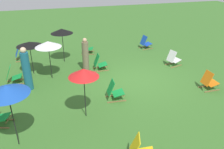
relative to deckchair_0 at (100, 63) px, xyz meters
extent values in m
plane|color=#386B28|center=(-1.71, -1.37, -0.37)|extent=(40.00, 40.00, 0.00)
cube|color=olive|center=(-0.22, -0.05, -0.35)|extent=(0.07, 0.76, 0.04)
cube|color=olive|center=(0.22, -0.06, -0.35)|extent=(0.07, 0.76, 0.04)
cube|color=#148C38|center=(-0.01, -0.15, -0.10)|extent=(0.50, 0.45, 0.13)
cube|color=#148C38|center=(0.01, 0.15, 0.18)|extent=(0.49, 0.27, 0.57)
cylinder|color=olive|center=(-0.01, -0.35, -0.17)|extent=(0.44, 0.05, 0.03)
cube|color=olive|center=(-3.13, 0.04, -0.35)|extent=(0.09, 0.76, 0.04)
cube|color=olive|center=(-2.69, 0.01, -0.35)|extent=(0.09, 0.76, 0.04)
cube|color=#148C38|center=(-2.92, -0.07, -0.10)|extent=(0.51, 0.47, 0.13)
cube|color=#148C38|center=(-2.90, 0.23, 0.18)|extent=(0.50, 0.28, 0.57)
cylinder|color=olive|center=(-2.93, -0.27, -0.17)|extent=(0.44, 0.06, 0.03)
cube|color=yellow|center=(-6.12, 0.46, 0.18)|extent=(0.53, 0.38, 0.57)
cube|color=olive|center=(-3.45, -4.09, -0.35)|extent=(0.04, 0.76, 0.04)
cube|color=olive|center=(-3.01, -4.08, -0.35)|extent=(0.04, 0.76, 0.04)
cube|color=orange|center=(-3.23, -4.18, -0.10)|extent=(0.48, 0.44, 0.13)
cube|color=orange|center=(-3.23, -3.88, 0.18)|extent=(0.48, 0.25, 0.57)
cylinder|color=olive|center=(-3.23, -4.38, -0.17)|extent=(0.44, 0.03, 0.03)
cube|color=olive|center=(-0.74, -3.95, -0.35)|extent=(0.21, 0.75, 0.04)
cube|color=olive|center=(-0.31, -3.84, -0.35)|extent=(0.21, 0.75, 0.04)
cube|color=white|center=(-0.50, -3.99, -0.10)|extent=(0.57, 0.53, 0.13)
cube|color=white|center=(-0.57, -3.70, 0.18)|extent=(0.52, 0.35, 0.57)
cylinder|color=olive|center=(-0.45, -4.19, -0.17)|extent=(0.43, 0.13, 0.03)
cube|color=olive|center=(-0.54, 4.01, -0.35)|extent=(0.04, 0.76, 0.04)
cube|color=olive|center=(-0.10, 4.01, -0.35)|extent=(0.04, 0.76, 0.04)
cube|color=#148C38|center=(-0.32, 3.91, -0.10)|extent=(0.48, 0.43, 0.13)
cube|color=#148C38|center=(-0.32, 4.21, 0.18)|extent=(0.48, 0.25, 0.57)
cylinder|color=olive|center=(-0.32, 3.71, -0.17)|extent=(0.44, 0.03, 0.03)
cube|color=olive|center=(2.14, -3.60, -0.35)|extent=(0.16, 0.76, 0.04)
cube|color=olive|center=(2.58, -3.53, -0.35)|extent=(0.16, 0.76, 0.04)
cube|color=#1947B7|center=(2.37, -3.66, -0.10)|extent=(0.54, 0.50, 0.13)
cube|color=#1947B7|center=(2.33, -3.37, 0.18)|extent=(0.51, 0.32, 0.57)
cylinder|color=olive|center=(2.41, -3.86, -0.17)|extent=(0.44, 0.10, 0.03)
cube|color=olive|center=(2.23, 3.84, -0.35)|extent=(0.12, 0.76, 0.04)
cube|color=olive|center=(2.66, 3.88, -0.35)|extent=(0.12, 0.76, 0.04)
cube|color=#1947B7|center=(2.46, 3.76, -0.10)|extent=(0.52, 0.48, 0.13)
cube|color=#1947B7|center=(2.42, 4.06, 0.18)|extent=(0.50, 0.30, 0.57)
cylinder|color=olive|center=(2.48, 3.56, -0.17)|extent=(0.44, 0.07, 0.03)
cube|color=olive|center=(-3.16, 4.15, -0.35)|extent=(0.26, 0.74, 0.04)
cube|color=#148C38|center=(-3.40, 4.12, -0.10)|extent=(0.59, 0.56, 0.13)
cylinder|color=olive|center=(-3.46, 3.93, -0.17)|extent=(0.43, 0.16, 0.03)
cube|color=olive|center=(2.28, 0.19, -0.35)|extent=(0.22, 0.75, 0.04)
cube|color=olive|center=(2.71, 0.08, -0.35)|extent=(0.22, 0.75, 0.04)
cube|color=#148C38|center=(2.47, 0.04, -0.10)|extent=(0.57, 0.54, 0.13)
cube|color=#148C38|center=(2.54, 0.33, 0.18)|extent=(0.53, 0.36, 0.57)
cylinder|color=olive|center=(2.42, -0.15, -0.17)|extent=(0.43, 0.13, 0.03)
cylinder|color=black|center=(-4.55, 3.56, 0.63)|extent=(0.03, 0.03, 1.99)
cone|color=#194CB2|center=(-4.55, 3.56, 1.51)|extent=(1.19, 1.19, 0.27)
cylinder|color=black|center=(-0.30, 2.37, 0.52)|extent=(0.03, 0.03, 1.78)
cone|color=white|center=(-0.30, 2.37, 1.30)|extent=(1.17, 1.17, 0.26)
cylinder|color=black|center=(0.42, 3.22, 0.44)|extent=(0.03, 0.03, 1.61)
cone|color=black|center=(0.42, 3.22, 1.16)|extent=(1.18, 1.18, 0.20)
cylinder|color=black|center=(-3.70, 1.36, 0.54)|extent=(0.03, 0.03, 1.81)
cone|color=red|center=(-3.70, 1.36, 1.33)|extent=(1.02, 1.02, 0.29)
cylinder|color=black|center=(1.59, 1.62, 0.54)|extent=(0.03, 0.03, 1.81)
cone|color=black|center=(1.59, 1.62, 1.34)|extent=(1.16, 1.16, 0.25)
cylinder|color=#195972|center=(-1.11, 3.36, 0.46)|extent=(0.45, 0.45, 1.67)
sphere|color=beige|center=(-1.11, 3.36, 1.41)|extent=(0.24, 0.24, 0.24)
cylinder|color=#72664C|center=(0.15, 0.67, 0.37)|extent=(0.36, 0.36, 1.48)
sphere|color=tan|center=(0.15, 0.67, 1.20)|extent=(0.21, 0.21, 0.21)
camera|label=1|loc=(-10.44, 2.32, 4.56)|focal=37.00mm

